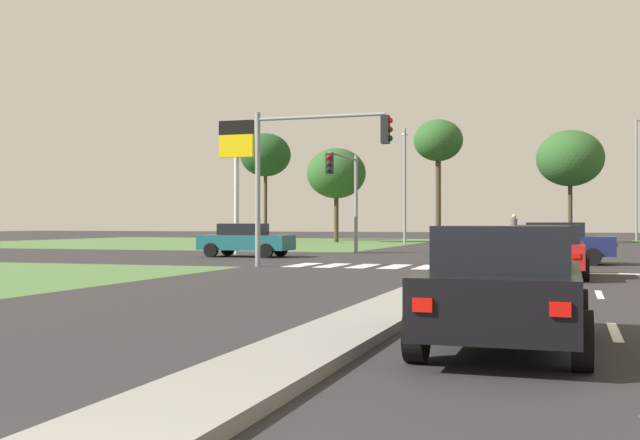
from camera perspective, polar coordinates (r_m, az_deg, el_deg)
ground_plane at (r=32.15m, az=12.70°, el=-2.96°), size 200.00×200.00×0.00m
grass_verge_far_left at (r=63.24m, az=-8.81°, el=-1.61°), size 35.00×35.00×0.01m
median_island_near at (r=13.38m, az=5.28°, el=-6.51°), size 1.20×22.00×0.14m
median_island_far at (r=57.08m, az=14.98°, el=-1.69°), size 1.20×36.00×0.14m
lane_dash_second at (r=11.76m, az=20.83°, el=-7.69°), size 0.14×2.00×0.01m
lane_dash_third at (r=17.72m, az=19.83°, el=-5.17°), size 0.14×2.00×0.01m
stop_bar_near at (r=25.05m, az=19.95°, el=-3.72°), size 6.40×0.50×0.01m
crosswalk_bar_near at (r=28.39m, az=-1.27°, el=-3.32°), size 0.70×2.80×0.01m
crosswalk_bar_second at (r=28.04m, az=0.96°, el=-3.36°), size 0.70×2.80×0.01m
crosswalk_bar_third at (r=27.73m, az=3.23°, el=-3.39°), size 0.70×2.80×0.01m
crosswalk_bar_fourth at (r=27.46m, az=5.56°, el=-3.42°), size 0.70×2.80×0.01m
crosswalk_bar_fifth at (r=27.24m, az=7.93°, el=-3.45°), size 0.70×2.80×0.01m
crosswalk_bar_sixth at (r=27.06m, az=10.33°, el=-3.47°), size 0.70×2.80×0.01m
car_red_near at (r=22.88m, az=16.49°, el=-2.15°), size 2.08×4.37×1.49m
car_teal_second at (r=35.42m, az=-5.49°, el=-1.46°), size 4.20×2.01×1.52m
car_navy_third at (r=30.43m, az=16.69°, el=-1.61°), size 4.55×1.98×1.56m
car_black_fourth at (r=9.82m, az=13.52°, el=-4.70°), size 1.95×4.24×1.50m
traffic_signal_near_left at (r=26.92m, az=-0.98°, el=4.55°), size 4.96×0.32×5.45m
traffic_signal_far_left at (r=38.21m, az=1.91°, el=2.74°), size 0.32×4.96×5.04m
street_lamp_third at (r=56.66m, az=6.24°, el=3.02°), size 0.81×2.32×8.40m
street_lamp_fourth at (r=73.91m, az=22.29°, el=3.14°), size 1.64×1.42×10.65m
pedestrian_at_median at (r=42.60m, az=14.06°, el=-0.56°), size 0.34×0.34×1.88m
fuel_price_totem at (r=38.45m, az=-6.15°, el=4.67°), size 1.80×0.24×6.58m
treeline_near at (r=68.48m, az=-4.03°, el=4.77°), size 4.46×4.46×9.43m
treeline_second at (r=62.66m, az=1.20°, el=3.43°), size 4.76×4.76×7.59m
treeline_third at (r=61.37m, az=8.68°, el=5.70°), size 3.82×3.82×9.61m
treeline_fourth at (r=63.28m, az=17.90°, el=4.33°), size 5.13×5.13×8.75m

